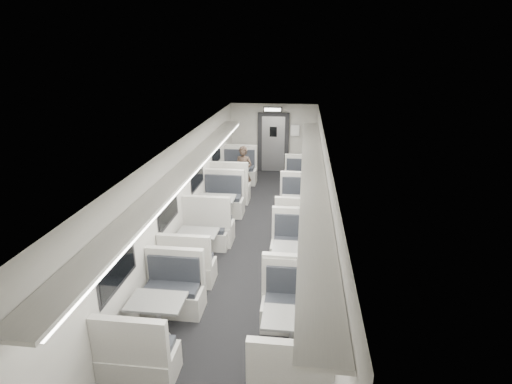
% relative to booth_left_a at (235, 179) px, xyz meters
% --- Properties ---
extents(room, '(3.24, 12.24, 2.64)m').
position_rel_booth_left_a_xyz_m(room, '(1.00, -3.64, 0.79)').
color(room, black).
rests_on(room, ground).
extents(booth_left_a, '(1.13, 2.29, 1.23)m').
position_rel_booth_left_a_xyz_m(booth_left_a, '(0.00, 0.00, 0.00)').
color(booth_left_a, beige).
rests_on(booth_left_a, room).
extents(booth_left_b, '(1.10, 2.22, 1.19)m').
position_rel_booth_left_a_xyz_m(booth_left_b, '(0.00, -2.66, -0.01)').
color(booth_left_b, beige).
rests_on(booth_left_b, room).
extents(booth_left_c, '(0.97, 1.97, 1.05)m').
position_rel_booth_left_a_xyz_m(booth_left_c, '(0.00, -4.41, -0.06)').
color(booth_left_c, beige).
rests_on(booth_left_c, room).
extents(booth_left_d, '(0.99, 2.00, 1.07)m').
position_rel_booth_left_a_xyz_m(booth_left_d, '(0.00, -6.76, -0.05)').
color(booth_left_d, beige).
rests_on(booth_left_d, room).
extents(booth_right_a, '(0.99, 2.01, 1.08)m').
position_rel_booth_left_a_xyz_m(booth_right_a, '(2.00, -0.31, -0.05)').
color(booth_right_a, beige).
rests_on(booth_right_a, room).
extents(booth_right_b, '(1.03, 2.10, 1.12)m').
position_rel_booth_left_a_xyz_m(booth_right_b, '(2.00, -2.39, -0.04)').
color(booth_right_b, beige).
rests_on(booth_right_b, room).
extents(booth_right_c, '(1.05, 2.13, 1.14)m').
position_rel_booth_left_a_xyz_m(booth_right_c, '(2.00, -4.97, -0.03)').
color(booth_right_c, beige).
rests_on(booth_right_c, room).
extents(booth_right_d, '(1.01, 2.05, 1.10)m').
position_rel_booth_left_a_xyz_m(booth_right_d, '(2.00, -6.94, -0.04)').
color(booth_right_d, beige).
rests_on(booth_right_d, room).
extents(passenger, '(0.62, 0.49, 1.50)m').
position_rel_booth_left_a_xyz_m(passenger, '(0.32, -0.32, 0.34)').
color(passenger, black).
rests_on(passenger, room).
extents(window_a, '(0.02, 1.18, 0.84)m').
position_rel_booth_left_a_xyz_m(window_a, '(-0.49, -0.24, 0.94)').
color(window_a, black).
rests_on(window_a, room).
extents(window_b, '(0.02, 1.18, 0.84)m').
position_rel_booth_left_a_xyz_m(window_b, '(-0.49, -2.44, 0.94)').
color(window_b, black).
rests_on(window_b, room).
extents(window_c, '(0.02, 1.18, 0.84)m').
position_rel_booth_left_a_xyz_m(window_c, '(-0.49, -4.64, 0.94)').
color(window_c, black).
rests_on(window_c, room).
extents(window_d, '(0.02, 1.18, 0.84)m').
position_rel_booth_left_a_xyz_m(window_d, '(-0.49, -6.84, 0.94)').
color(window_d, black).
rests_on(window_d, room).
extents(luggage_rack_left, '(0.46, 10.40, 0.09)m').
position_rel_booth_left_a_xyz_m(luggage_rack_left, '(-0.24, -3.94, 1.51)').
color(luggage_rack_left, beige).
rests_on(luggage_rack_left, room).
extents(luggage_rack_right, '(0.46, 10.40, 0.09)m').
position_rel_booth_left_a_xyz_m(luggage_rack_right, '(2.24, -3.94, 1.51)').
color(luggage_rack_right, beige).
rests_on(luggage_rack_right, room).
extents(vestibule_door, '(1.10, 0.13, 2.10)m').
position_rel_booth_left_a_xyz_m(vestibule_door, '(1.00, 2.29, 0.63)').
color(vestibule_door, black).
rests_on(vestibule_door, room).
extents(exit_sign, '(0.62, 0.12, 0.16)m').
position_rel_booth_left_a_xyz_m(exit_sign, '(1.00, 1.80, 1.87)').
color(exit_sign, black).
rests_on(exit_sign, room).
extents(wall_notice, '(0.32, 0.02, 0.40)m').
position_rel_booth_left_a_xyz_m(wall_notice, '(1.75, 2.28, 1.09)').
color(wall_notice, white).
rests_on(wall_notice, room).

